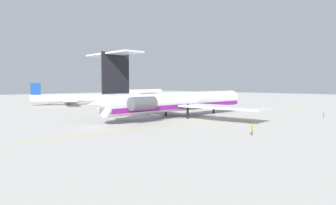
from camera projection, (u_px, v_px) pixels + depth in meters
The scene contains 8 objects.
ground at pixel (199, 119), 65.73m from camera, with size 373.52×373.52×0.00m, color #B7B5AD.
main_jetliner at pixel (177, 101), 68.25m from camera, with size 46.51×41.32×13.55m.
airliner_mid_left at pixel (70, 98), 108.78m from camera, with size 25.22×25.44×7.92m.
airliner_mid_right at pixel (141, 93), 147.36m from camera, with size 34.22×34.01×10.24m.
ground_crew_near_nose at pixel (324, 113), 68.21m from camera, with size 0.41×0.26×1.64m.
ground_crew_near_tail at pixel (252, 128), 44.53m from camera, with size 0.39×0.27×1.71m.
safety_cone_nose at pixel (188, 106), 100.52m from camera, with size 0.40×0.40×0.55m, color #EA590F.
taxiway_centreline at pixel (213, 120), 63.12m from camera, with size 75.90×0.36×0.01m, color gold.
Camera 1 is at (-51.98, -40.23, 7.68)m, focal length 32.06 mm.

